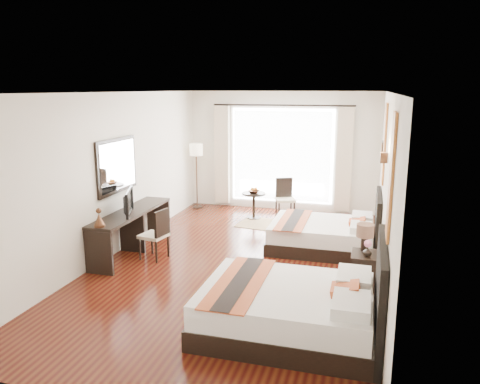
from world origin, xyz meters
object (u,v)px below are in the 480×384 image
(window_chair, at_px, (285,206))
(table_lamp, at_px, (365,233))
(bed_far, at_px, (327,234))
(fruit_bowl, at_px, (254,192))
(floor_lamp, at_px, (196,154))
(bed_near, at_px, (295,308))
(desk_chair, at_px, (155,243))
(vase, at_px, (367,251))
(console_desk, at_px, (132,231))
(television, at_px, (125,202))
(nightstand, at_px, (365,269))
(side_table, at_px, (254,206))

(window_chair, bearing_deg, table_lamp, 6.78)
(bed_far, bearing_deg, fruit_bowl, 137.98)
(floor_lamp, bearing_deg, bed_near, -58.48)
(desk_chair, relative_size, window_chair, 0.99)
(vase, bearing_deg, table_lamp, 102.35)
(bed_near, relative_size, console_desk, 0.96)
(table_lamp, distance_m, television, 3.97)
(vase, distance_m, desk_chair, 3.53)
(floor_lamp, xyz_separation_m, window_chair, (2.22, -0.26, -1.06))
(television, bearing_deg, floor_lamp, -21.02)
(bed_far, xyz_separation_m, vase, (0.70, -1.57, 0.29))
(nightstand, relative_size, window_chair, 0.58)
(desk_chair, relative_size, side_table, 1.48)
(bed_far, xyz_separation_m, television, (-3.31, -1.30, 0.68))
(desk_chair, bearing_deg, window_chair, -107.06)
(bed_far, xyz_separation_m, floor_lamp, (-3.34, 2.19, 1.04))
(bed_far, relative_size, vase, 14.14)
(bed_far, height_order, vase, bed_far)
(table_lamp, bearing_deg, bed_near, -113.33)
(television, distance_m, desk_chair, 0.87)
(vase, bearing_deg, bed_far, 114.22)
(side_table, bearing_deg, bed_far, -42.42)
(vase, relative_size, window_chair, 0.15)
(bed_far, relative_size, television, 2.63)
(nightstand, bearing_deg, floor_lamp, 137.77)
(vase, bearing_deg, floor_lamp, 137.13)
(bed_near, relative_size, nightstand, 4.16)
(vase, bearing_deg, window_chair, 117.63)
(vase, bearing_deg, television, 176.24)
(vase, distance_m, console_desk, 4.07)
(bed_far, xyz_separation_m, window_chair, (-1.12, 1.93, -0.01))
(nightstand, xyz_separation_m, desk_chair, (-3.48, 0.19, 0.02))
(desk_chair, distance_m, fruit_bowl, 3.07)
(nightstand, bearing_deg, vase, -78.95)
(bed_near, xyz_separation_m, vase, (0.80, 1.53, 0.26))
(bed_far, bearing_deg, nightstand, -64.96)
(console_desk, bearing_deg, fruit_bowl, 59.68)
(nightstand, distance_m, vase, 0.34)
(console_desk, xyz_separation_m, side_table, (1.56, 2.70, -0.08))
(vase, distance_m, floor_lamp, 5.57)
(side_table, bearing_deg, television, -117.73)
(bed_near, distance_m, fruit_bowl, 4.99)
(desk_chair, height_order, floor_lamp, floor_lamp)
(bed_near, bearing_deg, window_chair, 101.53)
(bed_far, bearing_deg, television, -158.54)
(nightstand, relative_size, table_lamp, 1.25)
(table_lamp, relative_size, television, 0.56)
(bed_far, bearing_deg, floor_lamp, 146.77)
(nightstand, xyz_separation_m, vase, (0.02, -0.10, 0.32))
(table_lamp, bearing_deg, bed_far, 115.96)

